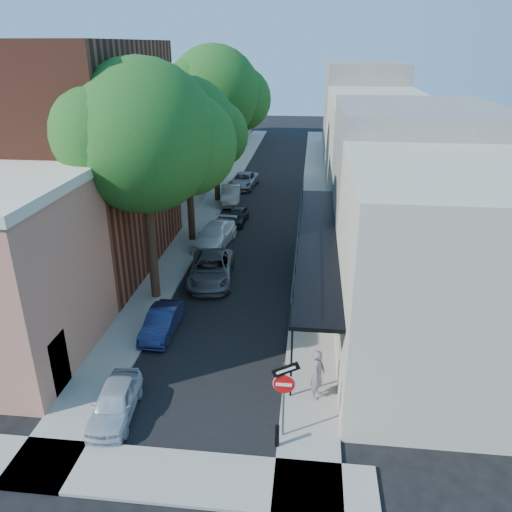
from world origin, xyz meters
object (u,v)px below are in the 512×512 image
(sign_post, at_px, (284,387))
(bollard, at_px, (277,436))
(parked_car_d, at_px, (215,235))
(parked_car_e, at_px, (237,216))
(parked_car_c, at_px, (211,269))
(oak_mid, at_px, (194,130))
(oak_near, at_px, (154,139))
(parked_car_f, at_px, (231,195))
(pedestrian, at_px, (318,374))
(parked_car_b, at_px, (162,322))
(parked_car_g, at_px, (244,180))
(oak_far, at_px, (221,95))
(parked_car_a, at_px, (115,402))

(sign_post, relative_size, bollard, 3.74)
(parked_car_d, relative_size, parked_car_e, 1.42)
(parked_car_d, bearing_deg, parked_car_c, -73.45)
(bollard, bearing_deg, oak_mid, 109.90)
(oak_near, relative_size, parked_car_d, 2.43)
(parked_car_e, height_order, parked_car_f, parked_car_f)
(pedestrian, bearing_deg, parked_car_b, 79.14)
(parked_car_b, xyz_separation_m, parked_car_g, (0.29, 24.53, 0.08))
(sign_post, bearing_deg, oak_mid, 110.86)
(oak_mid, height_order, parked_car_c, oak_mid)
(oak_far, relative_size, parked_car_e, 3.61)
(bollard, distance_m, parked_car_e, 21.61)
(oak_mid, bearing_deg, bollard, -70.10)
(parked_car_b, bearing_deg, pedestrian, -27.26)
(sign_post, xyz_separation_m, parked_car_g, (-5.40, 30.35, -1.40))
(pedestrian, bearing_deg, oak_mid, 44.84)
(parked_car_f, bearing_deg, oak_far, 124.52)
(parked_car_a, bearing_deg, oak_mid, 87.38)
(parked_car_e, bearing_deg, parked_car_b, -90.53)
(parked_car_b, height_order, parked_car_c, parked_car_c)
(bollard, bearing_deg, parked_car_f, 102.20)
(bollard, relative_size, oak_mid, 0.08)
(oak_near, distance_m, pedestrian, 12.50)
(bollard, height_order, parked_car_e, parked_car_e)
(oak_mid, bearing_deg, oak_near, -89.63)
(parked_car_a, bearing_deg, parked_car_d, 83.10)
(parked_car_b, relative_size, parked_car_c, 0.69)
(parked_car_b, bearing_deg, bollard, -47.06)
(parked_car_c, relative_size, parked_car_g, 1.08)
(parked_car_b, height_order, parked_car_d, parked_car_d)
(parked_car_g, bearing_deg, parked_car_f, -89.43)
(parked_car_a, bearing_deg, oak_near, 89.55)
(pedestrian, bearing_deg, parked_car_c, 49.58)
(parked_car_g, bearing_deg, parked_car_a, -85.91)
(bollard, xyz_separation_m, parked_car_a, (-5.60, 0.91, 0.05))
(oak_near, relative_size, parked_car_g, 2.50)
(oak_mid, distance_m, parked_car_a, 18.05)
(parked_car_d, xyz_separation_m, parked_car_g, (-0.05, 13.96, -0.05))
(parked_car_d, xyz_separation_m, parked_car_e, (0.78, 4.30, -0.12))
(parked_car_a, relative_size, parked_car_c, 0.68)
(sign_post, relative_size, parked_car_f, 0.71)
(pedestrian, bearing_deg, parked_car_d, 42.24)
(parked_car_d, bearing_deg, parked_car_f, 100.46)
(parked_car_e, relative_size, parked_car_f, 0.78)
(oak_mid, distance_m, parked_car_b, 13.19)
(bollard, distance_m, parked_car_a, 5.67)
(parked_car_a, relative_size, parked_car_f, 0.79)
(oak_mid, xyz_separation_m, parked_car_b, (0.90, -11.44, -6.50))
(pedestrian, bearing_deg, parked_car_a, 121.54)
(oak_near, bearing_deg, bollard, -56.88)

